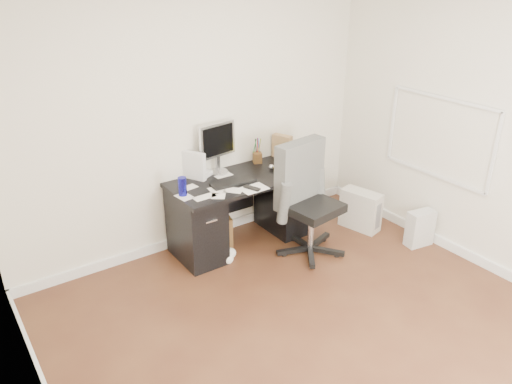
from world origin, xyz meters
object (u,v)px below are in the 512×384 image
Objects in this scene: desk at (242,208)px; lcd_monitor at (217,148)px; office_chair at (312,201)px; keyboard at (233,183)px; wicker_basket at (212,230)px; pc_tower at (360,210)px.

desk is 0.69m from lcd_monitor.
lcd_monitor reaches higher than desk.
desk is at bearing 120.99° from office_chair.
office_chair is at bearing -51.25° from desk.
lcd_monitor is 0.42m from keyboard.
desk reaches higher than wicker_basket.
pc_tower is at bearing -2.03° from office_chair.
wicker_basket is (-1.57, 0.61, -0.04)m from pc_tower.
keyboard is (-0.02, -0.33, -0.26)m from lcd_monitor.
wicker_basket is (-0.77, 0.69, -0.40)m from office_chair.
keyboard reaches higher than wicker_basket.
office_chair reaches higher than wicker_basket.
lcd_monitor reaches higher than pc_tower.
desk is 4.16× the size of wicker_basket.
keyboard is at bearing -153.39° from desk.
office_chair is at bearing -41.71° from wicker_basket.
desk is at bearing -70.09° from lcd_monitor.
office_chair is at bearing 172.01° from pc_tower.
lcd_monitor is 1.23× the size of pc_tower.
lcd_monitor is at bearing 90.57° from keyboard.
pc_tower reaches higher than wicker_basket.
desk is 3.30× the size of keyboard.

